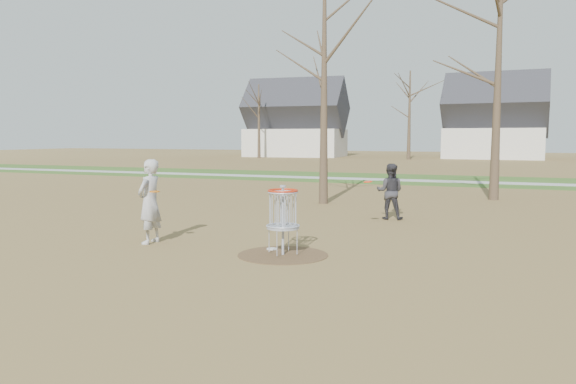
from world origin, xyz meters
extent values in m
plane|color=brown|center=(0.00, 0.00, 0.00)|extent=(160.00, 160.00, 0.00)
cube|color=#2D5119|center=(0.00, 21.00, 0.01)|extent=(160.00, 8.00, 0.01)
cube|color=#9E9E99|center=(0.00, 20.00, 0.01)|extent=(160.00, 1.50, 0.01)
cylinder|color=#47331E|center=(0.00, 0.00, 0.01)|extent=(1.80, 1.80, 0.01)
imported|color=#AEAEAE|center=(-3.17, 0.04, 0.93)|extent=(0.45, 0.68, 1.85)
imported|color=#2E2C31|center=(0.94, 5.63, 0.79)|extent=(0.82, 0.67, 1.58)
cylinder|color=silver|center=(-0.41, 0.39, 0.02)|extent=(0.22, 0.22, 0.02)
cylinder|color=#FD2D0D|center=(0.74, 3.86, 1.20)|extent=(0.22, 0.22, 0.05)
cylinder|color=orange|center=(-2.91, -0.14, 1.17)|extent=(0.22, 0.22, 0.02)
cylinder|color=#9EA3AD|center=(0.00, 0.00, 0.68)|extent=(0.05, 0.05, 1.35)
cylinder|color=#9EA3AD|center=(0.00, 0.00, 0.55)|extent=(0.64, 0.64, 0.04)
torus|color=#9EA3AD|center=(0.00, 0.00, 1.25)|extent=(0.60, 0.60, 0.04)
torus|color=red|center=(0.00, 0.00, 1.28)|extent=(0.60, 0.60, 0.04)
cone|color=#382B1E|center=(-2.00, 8.50, 3.75)|extent=(0.32, 0.32, 7.50)
cone|color=#382B1E|center=(3.50, 12.00, 4.25)|extent=(0.36, 0.36, 8.50)
cone|color=#382B1E|center=(-22.00, 46.00, 4.00)|extent=(0.36, 0.36, 8.00)
cone|color=#382B1E|center=(-6.00, 48.00, 4.50)|extent=(0.40, 0.40, 9.00)
cube|color=silver|center=(-20.00, 52.00, 1.60)|extent=(11.46, 7.75, 3.20)
pyramid|color=#2D2D33|center=(-20.00, 52.00, 4.98)|extent=(12.01, 7.79, 3.55)
cube|color=silver|center=(2.00, 54.00, 1.60)|extent=(10.24, 7.34, 3.20)
pyramid|color=#2D2D33|center=(2.00, 54.00, 4.98)|extent=(10.74, 7.36, 3.55)
camera|label=1|loc=(4.20, -10.09, 2.34)|focal=35.00mm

